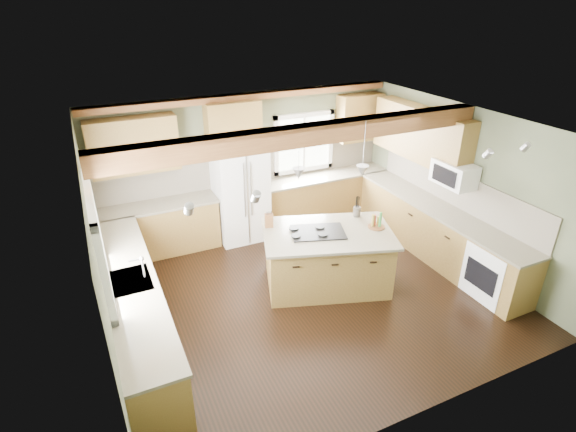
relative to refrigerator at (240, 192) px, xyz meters
name	(u,v)px	position (x,y,z in m)	size (l,w,h in m)	color
floor	(308,292)	(0.30, -2.12, -0.90)	(5.60, 5.60, 0.00)	black
ceiling	(312,127)	(0.30, -2.12, 1.70)	(5.60, 5.60, 0.00)	silver
wall_back	(248,163)	(0.30, 0.38, 0.40)	(5.60, 5.60, 0.00)	#49523A
wall_left	(99,262)	(-2.50, -2.12, 0.40)	(5.00, 5.00, 0.00)	#49523A
wall_right	(460,185)	(3.10, -2.12, 0.40)	(5.00, 5.00, 0.00)	#49523A
ceiling_beam	(308,135)	(0.30, -2.02, 1.57)	(5.55, 0.26, 0.26)	#5A3219
soffit_trim	(247,97)	(0.30, 0.28, 1.64)	(5.55, 0.20, 0.10)	#5A3219
backsplash_back	(248,168)	(0.30, 0.36, 0.31)	(5.58, 0.03, 0.58)	brown
backsplash_right	(456,189)	(3.08, -2.07, 0.31)	(0.03, 3.70, 0.58)	brown
base_cab_back_left	(160,229)	(-1.49, 0.08, -0.46)	(2.02, 0.60, 0.88)	brown
counter_back_left	(156,206)	(-1.49, 0.08, 0.00)	(2.06, 0.64, 0.04)	#484335
base_cab_back_right	(324,197)	(1.79, 0.08, -0.46)	(2.62, 0.60, 0.88)	brown
counter_back_right	(325,176)	(1.79, 0.08, 0.00)	(2.66, 0.64, 0.04)	#484335
base_cab_left	(136,311)	(-2.20, -2.07, -0.46)	(0.60, 3.70, 0.88)	brown
counter_left	(130,281)	(-2.20, -2.07, 0.00)	(0.64, 3.74, 0.04)	#484335
base_cab_right	(436,233)	(2.80, -2.07, -0.46)	(0.60, 3.70, 0.88)	brown
counter_right	(440,209)	(2.80, -2.07, 0.00)	(0.64, 3.74, 0.04)	#484335
upper_cab_back_left	(134,146)	(-1.69, 0.21, 1.05)	(1.40, 0.35, 0.90)	brown
upper_cab_over_fridge	(233,122)	(0.00, 0.21, 1.25)	(0.96, 0.35, 0.70)	brown
upper_cab_right	(420,134)	(2.92, -1.22, 1.05)	(0.35, 2.20, 0.90)	brown
upper_cab_back_corner	(359,118)	(2.60, 0.21, 1.05)	(0.90, 0.35, 0.90)	brown
window_left	(97,241)	(-2.48, -2.07, 0.65)	(0.04, 1.60, 1.05)	white
window_back	(303,142)	(1.45, 0.36, 0.65)	(1.10, 0.04, 1.00)	white
sink	(130,281)	(-2.20, -2.07, 0.01)	(0.50, 0.65, 0.03)	#262628
faucet	(143,268)	(-2.02, -2.07, 0.15)	(0.02, 0.02, 0.28)	#B2B2B7
dishwasher	(155,381)	(-2.19, -3.37, -0.47)	(0.60, 0.60, 0.84)	white
oven	(496,271)	(2.79, -3.37, -0.47)	(0.60, 0.72, 0.84)	white
microwave	(454,174)	(2.88, -2.17, 0.65)	(0.40, 0.70, 0.38)	white
pendant_left	(299,173)	(0.24, -1.87, 0.98)	(0.18, 0.18, 0.16)	#B2B2B7
pendant_right	(362,171)	(1.11, -2.17, 0.98)	(0.18, 0.18, 0.16)	#B2B2B7
refrigerator	(240,192)	(0.00, 0.00, 0.00)	(0.90, 0.74, 1.80)	white
island	(327,259)	(0.67, -2.02, -0.46)	(1.82, 1.11, 0.88)	brown
island_top	(328,233)	(0.67, -2.02, 0.00)	(1.94, 1.23, 0.04)	#484335
cooktop	(318,232)	(0.53, -1.97, 0.03)	(0.79, 0.53, 0.02)	black
knife_block	(269,221)	(-0.06, -1.48, 0.12)	(0.13, 0.09, 0.21)	brown
utensil_crock	(357,212)	(1.36, -1.74, 0.10)	(0.12, 0.12, 0.16)	#413734
bottle_tray	(377,220)	(1.42, -2.20, 0.14)	(0.26, 0.26, 0.24)	brown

